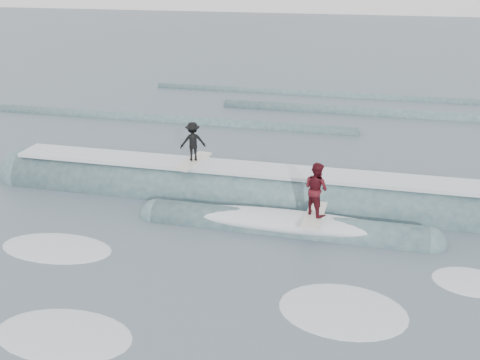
# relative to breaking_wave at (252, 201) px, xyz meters

# --- Properties ---
(ground) EXTENTS (160.00, 160.00, 0.00)m
(ground) POSITION_rel_breaking_wave_xyz_m (-0.29, -4.71, -0.04)
(ground) COLOR #40505E
(ground) RESTS_ON ground
(breaking_wave) EXTENTS (20.51, 3.93, 2.30)m
(breaking_wave) POSITION_rel_breaking_wave_xyz_m (0.00, 0.00, 0.00)
(breaking_wave) COLOR #37525D
(breaking_wave) RESTS_ON ground
(surfer_black) EXTENTS (1.08, 2.07, 1.55)m
(surfer_black) POSITION_rel_breaking_wave_xyz_m (-2.31, 0.35, 1.90)
(surfer_black) COLOR silver
(surfer_black) RESTS_ON ground
(surfer_red) EXTENTS (1.07, 2.03, 1.84)m
(surfer_red) POSITION_rel_breaking_wave_xyz_m (2.45, -1.85, 1.41)
(surfer_red) COLOR silver
(surfer_red) RESTS_ON ground
(whitewater) EXTENTS (14.91, 7.45, 0.10)m
(whitewater) POSITION_rel_breaking_wave_xyz_m (0.24, -6.31, -0.04)
(whitewater) COLOR silver
(whitewater) RESTS_ON ground
(far_swells) EXTENTS (35.89, 8.65, 0.80)m
(far_swells) POSITION_rel_breaking_wave_xyz_m (0.53, 12.94, -0.04)
(far_swells) COLOR #37525D
(far_swells) RESTS_ON ground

